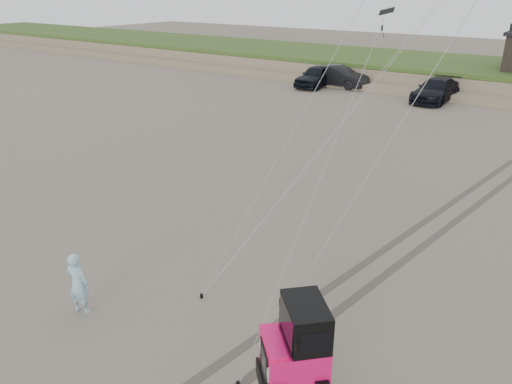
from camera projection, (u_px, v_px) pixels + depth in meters
ground at (220, 344)px, 11.74m from camera, size 160.00×160.00×0.00m
truck_a at (317, 76)px, 40.97m from camera, size 2.20×5.10×1.72m
truck_b at (338, 76)px, 40.91m from camera, size 5.26×2.18×1.69m
truck_c at (436, 90)px, 35.81m from camera, size 2.39×5.60×1.61m
jeep at (293, 375)px, 9.37m from camera, size 5.67×5.71×2.09m
man at (78, 283)px, 12.58m from camera, size 0.70×0.55×1.71m
stake_main at (201, 296)px, 13.45m from camera, size 0.08×0.08×0.12m
stake_aux at (238, 384)px, 10.49m from camera, size 0.08×0.08×0.12m
tire_tracks at (418, 237)px, 16.68m from camera, size 5.22×29.74×0.01m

